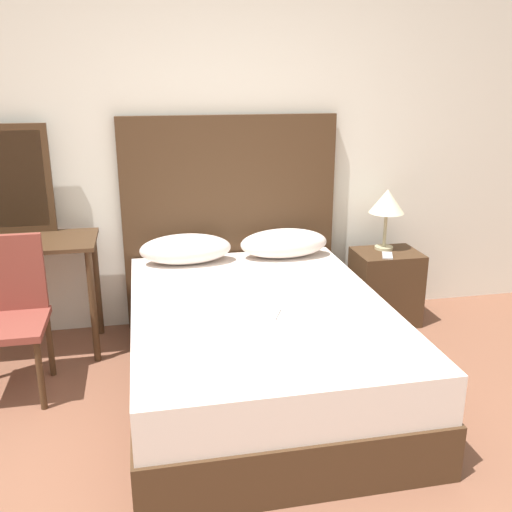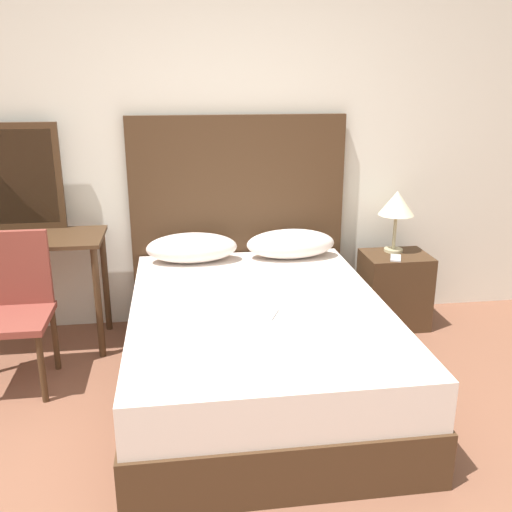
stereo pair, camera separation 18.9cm
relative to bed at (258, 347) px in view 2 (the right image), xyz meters
name	(u,v)px [view 2 (the right image)]	position (x,y,z in m)	size (l,w,h in m)	color
wall_back	(220,137)	(-0.12, 1.09, 1.09)	(10.00, 0.06, 2.70)	silver
bed	(258,347)	(0.00, 0.00, 0.00)	(1.45, 1.99, 0.53)	#422B19
headboard	(238,222)	(0.00, 1.02, 0.49)	(1.52, 0.05, 1.50)	#422B19
pillow_left	(192,248)	(-0.34, 0.80, 0.37)	(0.62, 0.28, 0.20)	silver
pillow_right	(291,244)	(0.34, 0.80, 0.37)	(0.62, 0.28, 0.20)	silver
phone_on_bed	(269,315)	(0.03, -0.17, 0.27)	(0.13, 0.17, 0.01)	#B7B7BC
nightstand	(394,290)	(1.11, 0.75, 0.01)	(0.46, 0.37, 0.54)	#422B19
table_lamp	(397,205)	(1.11, 0.82, 0.62)	(0.25, 0.25, 0.44)	tan
phone_on_nightstand	(396,258)	(1.06, 0.66, 0.28)	(0.12, 0.17, 0.01)	#B7B7BC
vanity_desk	(20,257)	(-1.45, 0.74, 0.38)	(1.07, 0.50, 0.77)	#422B19
vanity_mirror	(19,177)	(-1.45, 0.97, 0.86)	(0.54, 0.03, 0.71)	#422B19
chair	(11,301)	(-1.41, 0.29, 0.25)	(0.45, 0.44, 0.90)	brown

